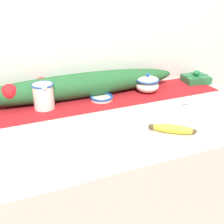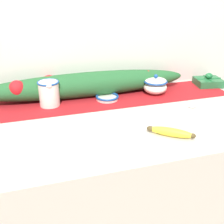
{
  "view_description": "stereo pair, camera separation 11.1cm",
  "coord_description": "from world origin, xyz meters",
  "px_view_note": "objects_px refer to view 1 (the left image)",
  "views": [
    {
      "loc": [
        -0.35,
        -0.96,
        1.44
      ],
      "look_at": [
        0.04,
        -0.04,
        0.97
      ],
      "focal_mm": 45.0,
      "sensor_mm": 36.0,
      "label": 1
    },
    {
      "loc": [
        -0.25,
        -1.0,
        1.44
      ],
      "look_at": [
        0.04,
        -0.04,
        0.97
      ],
      "focal_mm": 45.0,
      "sensor_mm": 36.0,
      "label": 2
    }
  ],
  "objects_px": {
    "sugar_bowl": "(147,84)",
    "small_dish": "(102,98)",
    "cream_pitcher": "(43,95)",
    "gift_box": "(196,78)",
    "spoon": "(183,103)",
    "banana": "(172,129)"
  },
  "relations": [
    {
      "from": "sugar_bowl",
      "to": "small_dish",
      "type": "xyz_separation_m",
      "value": [
        -0.25,
        -0.01,
        -0.03
      ]
    },
    {
      "from": "small_dish",
      "to": "banana",
      "type": "xyz_separation_m",
      "value": [
        0.13,
        -0.4,
        0.0
      ]
    },
    {
      "from": "cream_pitcher",
      "to": "sugar_bowl",
      "type": "height_order",
      "value": "cream_pitcher"
    },
    {
      "from": "sugar_bowl",
      "to": "small_dish",
      "type": "height_order",
      "value": "sugar_bowl"
    },
    {
      "from": "cream_pitcher",
      "to": "small_dish",
      "type": "relative_size",
      "value": 1.05
    },
    {
      "from": "cream_pitcher",
      "to": "gift_box",
      "type": "height_order",
      "value": "cream_pitcher"
    },
    {
      "from": "banana",
      "to": "spoon",
      "type": "height_order",
      "value": "banana"
    },
    {
      "from": "banana",
      "to": "spoon",
      "type": "xyz_separation_m",
      "value": [
        0.21,
        0.21,
        -0.01
      ]
    },
    {
      "from": "spoon",
      "to": "banana",
      "type": "bearing_deg",
      "value": -115.76
    },
    {
      "from": "spoon",
      "to": "gift_box",
      "type": "bearing_deg",
      "value": 61.28
    },
    {
      "from": "banana",
      "to": "gift_box",
      "type": "distance_m",
      "value": 0.64
    },
    {
      "from": "small_dish",
      "to": "gift_box",
      "type": "distance_m",
      "value": 0.59
    },
    {
      "from": "small_dish",
      "to": "banana",
      "type": "distance_m",
      "value": 0.42
    },
    {
      "from": "cream_pitcher",
      "to": "sugar_bowl",
      "type": "distance_m",
      "value": 0.52
    },
    {
      "from": "banana",
      "to": "cream_pitcher",
      "type": "bearing_deg",
      "value": 133.9
    },
    {
      "from": "small_dish",
      "to": "spoon",
      "type": "distance_m",
      "value": 0.39
    },
    {
      "from": "sugar_bowl",
      "to": "gift_box",
      "type": "bearing_deg",
      "value": 5.57
    },
    {
      "from": "spoon",
      "to": "small_dish",
      "type": "bearing_deg",
      "value": 168.33
    },
    {
      "from": "sugar_bowl",
      "to": "banana",
      "type": "distance_m",
      "value": 0.43
    },
    {
      "from": "sugar_bowl",
      "to": "gift_box",
      "type": "xyz_separation_m",
      "value": [
        0.33,
        0.03,
        -0.02
      ]
    },
    {
      "from": "sugar_bowl",
      "to": "gift_box",
      "type": "distance_m",
      "value": 0.33
    },
    {
      "from": "sugar_bowl",
      "to": "spoon",
      "type": "xyz_separation_m",
      "value": [
        0.08,
        -0.2,
        -0.04
      ]
    }
  ]
}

